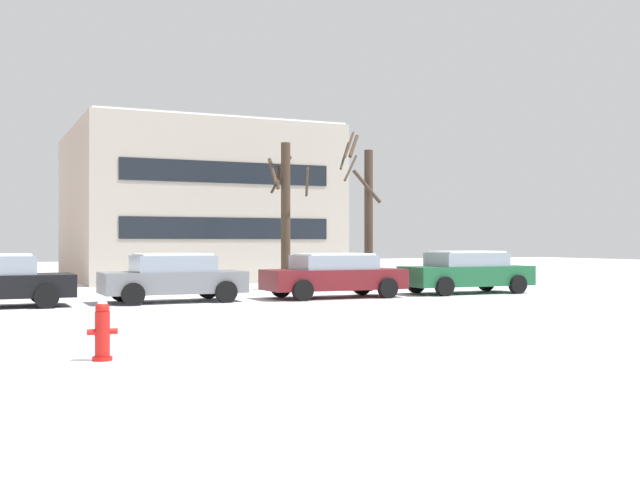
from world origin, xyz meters
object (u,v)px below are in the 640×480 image
Objects in this scene: fire_hydrant at (102,330)px; parked_car_green at (466,272)px; parked_car_maroon at (334,275)px; parked_car_gray at (173,277)px.

fire_hydrant is 0.20× the size of parked_car_green.
parked_car_maroon reaches higher than fire_hydrant.
fire_hydrant is 11.44m from parked_car_gray.
parked_car_maroon is at bearing -3.96° from parked_car_gray.
parked_car_gray is 0.92× the size of parked_car_maroon.
fire_hydrant is 0.22× the size of parked_car_gray.
parked_car_gray is 0.91× the size of parked_car_green.
fire_hydrant is at bearing -129.68° from parked_car_maroon.
parked_car_gray is at bearing 178.48° from parked_car_green.
parked_car_green reaches higher than fire_hydrant.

